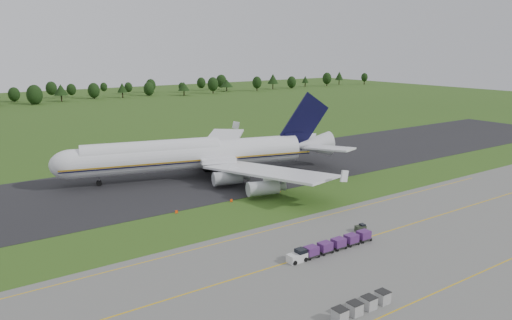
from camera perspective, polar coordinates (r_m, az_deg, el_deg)
ground at (r=93.86m, az=-2.01°, el=-6.23°), size 600.00×600.00×0.00m
apron at (r=69.99m, az=13.78°, el=-13.53°), size 300.00×52.00×0.06m
taxiway at (r=117.32m, az=-9.49°, el=-2.46°), size 300.00×40.00×0.08m
apron_markings at (r=74.26m, az=9.65°, el=-11.70°), size 300.00×30.20×0.01m
tree_line at (r=298.87m, az=-26.26°, el=6.87°), size 525.63×21.71×11.76m
aircraft at (r=119.69m, az=-6.84°, el=0.66°), size 69.58×65.46×19.48m
baggage_train at (r=78.10m, az=8.48°, el=-9.66°), size 16.45×1.75×1.68m
utility_cart at (r=87.20m, az=11.85°, el=-7.66°), size 1.98×1.47×0.97m
uld_row at (r=62.59m, az=12.02°, el=-15.96°), size 8.74×1.54×1.52m
edge_markers at (r=101.08m, az=-2.83°, el=-4.67°), size 24.91×0.30×0.60m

